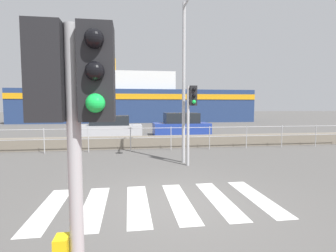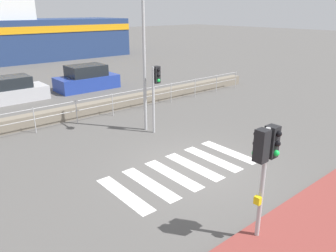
# 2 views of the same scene
# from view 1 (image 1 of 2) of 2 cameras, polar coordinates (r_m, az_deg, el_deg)

# --- Properties ---
(ground_plane) EXTENTS (160.00, 160.00, 0.00)m
(ground_plane) POSITION_cam_1_polar(r_m,az_deg,el_deg) (5.93, 1.75, -16.19)
(ground_plane) COLOR #565451
(crosswalk) EXTENTS (4.95, 2.40, 0.01)m
(crosswalk) POSITION_cam_1_polar(r_m,az_deg,el_deg) (5.88, -2.02, -16.34)
(crosswalk) COLOR silver
(crosswalk) RESTS_ON ground_plane
(seawall) EXTENTS (22.75, 0.55, 0.57)m
(seawall) POSITION_cam_1_polar(r_m,az_deg,el_deg) (12.98, -4.03, -3.48)
(seawall) COLOR slate
(seawall) RESTS_ON ground_plane
(harbor_fence) EXTENTS (20.52, 0.04, 1.10)m
(harbor_fence) POSITION_cam_1_polar(r_m,az_deg,el_deg) (12.06, -3.72, -1.97)
(harbor_fence) COLOR #B2B2B5
(harbor_fence) RESTS_ON ground_plane
(traffic_light_near) EXTENTS (0.58, 0.41, 2.67)m
(traffic_light_near) POSITION_cam_1_polar(r_m,az_deg,el_deg) (1.98, -19.97, 3.66)
(traffic_light_near) COLOR #B2B2B5
(traffic_light_near) RESTS_ON ground_plane
(traffic_light_far) EXTENTS (0.34, 0.32, 2.76)m
(traffic_light_far) POSITION_cam_1_polar(r_m,az_deg,el_deg) (9.05, 5.07, 4.10)
(traffic_light_far) COLOR #B2B2B5
(traffic_light_far) RESTS_ON ground_plane
(streetlamp) EXTENTS (0.32, 1.37, 5.70)m
(streetlamp) POSITION_cam_1_polar(r_m,az_deg,el_deg) (9.36, 3.83, 13.67)
(streetlamp) COLOR #B2B2B5
(streetlamp) RESTS_ON ground_plane
(ferry_boat) EXTENTS (29.00, 6.90, 7.97)m
(ferry_boat) POSITION_cam_1_polar(r_m,az_deg,el_deg) (34.20, -8.04, 5.40)
(ferry_boat) COLOR navy
(ferry_boat) RESTS_ON ground_plane
(parked_car_silver) EXTENTS (4.22, 1.73, 1.40)m
(parked_car_silver) POSITION_cam_1_polar(r_m,az_deg,el_deg) (18.03, -12.48, -0.34)
(parked_car_silver) COLOR #BCBCC1
(parked_car_silver) RESTS_ON ground_plane
(parked_car_blue) EXTENTS (3.88, 1.88, 1.56)m
(parked_car_blue) POSITION_cam_1_polar(r_m,az_deg,el_deg) (18.33, 2.88, 0.06)
(parked_car_blue) COLOR #233D9E
(parked_car_blue) RESTS_ON ground_plane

